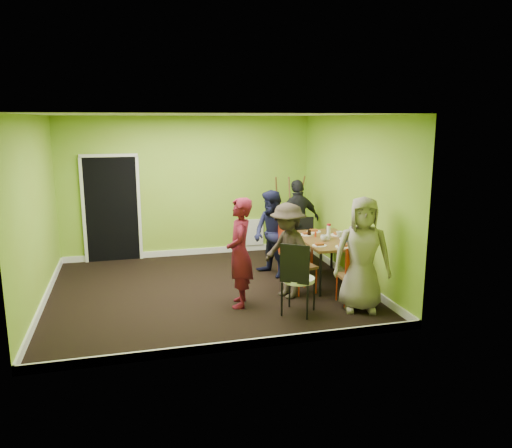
# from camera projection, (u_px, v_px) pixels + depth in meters

# --- Properties ---
(ground) EXTENTS (5.00, 5.00, 0.00)m
(ground) POSITION_uv_depth(u_px,v_px,m) (208.00, 290.00, 8.15)
(ground) COLOR black
(ground) RESTS_ON ground
(room_walls) EXTENTS (5.04, 4.54, 2.82)m
(room_walls) POSITION_uv_depth(u_px,v_px,m) (205.00, 230.00, 7.98)
(room_walls) COLOR #87AB2C
(room_walls) RESTS_ON ground
(dining_table) EXTENTS (0.90, 1.50, 0.75)m
(dining_table) POSITION_uv_depth(u_px,v_px,m) (327.00, 242.00, 8.45)
(dining_table) COLOR black
(dining_table) RESTS_ON ground
(chair_left_far) EXTENTS (0.40, 0.39, 0.93)m
(chair_left_far) POSITION_uv_depth(u_px,v_px,m) (286.00, 249.00, 8.69)
(chair_left_far) COLOR red
(chair_left_far) RESTS_ON ground
(chair_left_near) EXTENTS (0.46, 0.46, 0.93)m
(chair_left_near) POSITION_uv_depth(u_px,v_px,m) (298.00, 261.00, 7.90)
(chair_left_near) COLOR red
(chair_left_near) RESTS_ON ground
(chair_back_end) EXTENTS (0.47, 0.51, 0.90)m
(chair_back_end) POSITION_uv_depth(u_px,v_px,m) (304.00, 231.00, 9.57)
(chair_back_end) COLOR red
(chair_back_end) RESTS_ON ground
(chair_front_end) EXTENTS (0.38, 0.39, 0.91)m
(chair_front_end) POSITION_uv_depth(u_px,v_px,m) (354.00, 272.00, 7.39)
(chair_front_end) COLOR red
(chair_front_end) RESTS_ON ground
(chair_bentwood) EXTENTS (0.57, 0.58, 1.06)m
(chair_bentwood) POSITION_uv_depth(u_px,v_px,m) (297.00, 275.00, 6.99)
(chair_bentwood) COLOR black
(chair_bentwood) RESTS_ON ground
(easel) EXTENTS (0.65, 0.61, 1.61)m
(easel) POSITION_uv_depth(u_px,v_px,m) (288.00, 215.00, 10.26)
(easel) COLOR brown
(easel) RESTS_ON ground
(plate_near_left) EXTENTS (0.24, 0.24, 0.01)m
(plate_near_left) POSITION_uv_depth(u_px,v_px,m) (307.00, 234.00, 8.72)
(plate_near_left) COLOR white
(plate_near_left) RESTS_ON dining_table
(plate_near_right) EXTENTS (0.23, 0.23, 0.01)m
(plate_near_right) POSITION_uv_depth(u_px,v_px,m) (319.00, 246.00, 7.96)
(plate_near_right) COLOR white
(plate_near_right) RESTS_ON dining_table
(plate_far_back) EXTENTS (0.26, 0.26, 0.01)m
(plate_far_back) POSITION_uv_depth(u_px,v_px,m) (314.00, 232.00, 8.95)
(plate_far_back) COLOR white
(plate_far_back) RESTS_ON dining_table
(plate_far_front) EXTENTS (0.24, 0.24, 0.01)m
(plate_far_front) POSITION_uv_depth(u_px,v_px,m) (343.00, 247.00, 7.87)
(plate_far_front) COLOR white
(plate_far_front) RESTS_ON dining_table
(plate_wall_back) EXTENTS (0.25, 0.25, 0.01)m
(plate_wall_back) POSITION_uv_depth(u_px,v_px,m) (338.00, 235.00, 8.70)
(plate_wall_back) COLOR white
(plate_wall_back) RESTS_ON dining_table
(plate_wall_front) EXTENTS (0.26, 0.26, 0.01)m
(plate_wall_front) POSITION_uv_depth(u_px,v_px,m) (347.00, 239.00, 8.40)
(plate_wall_front) COLOR white
(plate_wall_front) RESTS_ON dining_table
(thermos) EXTENTS (0.07, 0.07, 0.24)m
(thermos) POSITION_uv_depth(u_px,v_px,m) (329.00, 232.00, 8.38)
(thermos) COLOR white
(thermos) RESTS_ON dining_table
(blue_bottle) EXTENTS (0.08, 0.08, 0.19)m
(blue_bottle) POSITION_uv_depth(u_px,v_px,m) (347.00, 236.00, 8.23)
(blue_bottle) COLOR blue
(blue_bottle) RESTS_ON dining_table
(orange_bottle) EXTENTS (0.03, 0.03, 0.08)m
(orange_bottle) POSITION_uv_depth(u_px,v_px,m) (315.00, 234.00, 8.58)
(orange_bottle) COLOR red
(orange_bottle) RESTS_ON dining_table
(glass_mid) EXTENTS (0.06, 0.06, 0.10)m
(glass_mid) POSITION_uv_depth(u_px,v_px,m) (309.00, 233.00, 8.65)
(glass_mid) COLOR black
(glass_mid) RESTS_ON dining_table
(glass_back) EXTENTS (0.07, 0.07, 0.10)m
(glass_back) POSITION_uv_depth(u_px,v_px,m) (328.00, 231.00, 8.81)
(glass_back) COLOR black
(glass_back) RESTS_ON dining_table
(glass_front) EXTENTS (0.06, 0.06, 0.10)m
(glass_front) POSITION_uv_depth(u_px,v_px,m) (344.00, 243.00, 7.93)
(glass_front) COLOR black
(glass_front) RESTS_ON dining_table
(cup_a) EXTENTS (0.12, 0.12, 0.10)m
(cup_a) POSITION_uv_depth(u_px,v_px,m) (324.00, 238.00, 8.28)
(cup_a) COLOR white
(cup_a) RESTS_ON dining_table
(cup_b) EXTENTS (0.11, 0.11, 0.10)m
(cup_b) POSITION_uv_depth(u_px,v_px,m) (339.00, 234.00, 8.55)
(cup_b) COLOR white
(cup_b) RESTS_ON dining_table
(person_standing) EXTENTS (0.51, 0.66, 1.63)m
(person_standing) POSITION_uv_depth(u_px,v_px,m) (240.00, 253.00, 7.32)
(person_standing) COLOR #5C0F20
(person_standing) RESTS_ON ground
(person_left_far) EXTENTS (0.82, 0.91, 1.53)m
(person_left_far) POSITION_uv_depth(u_px,v_px,m) (272.00, 234.00, 8.74)
(person_left_far) COLOR #141532
(person_left_far) RESTS_ON ground
(person_left_near) EXTENTS (0.88, 1.10, 1.49)m
(person_left_near) POSITION_uv_depth(u_px,v_px,m) (288.00, 251.00, 7.69)
(person_left_near) COLOR #2E261E
(person_left_near) RESTS_ON ground
(person_back_end) EXTENTS (1.00, 0.57, 1.60)m
(person_back_end) POSITION_uv_depth(u_px,v_px,m) (298.00, 221.00, 9.69)
(person_back_end) COLOR black
(person_back_end) RESTS_ON ground
(person_front_end) EXTENTS (0.94, 0.76, 1.67)m
(person_front_end) POSITION_uv_depth(u_px,v_px,m) (362.00, 254.00, 7.15)
(person_front_end) COLOR gray
(person_front_end) RESTS_ON ground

